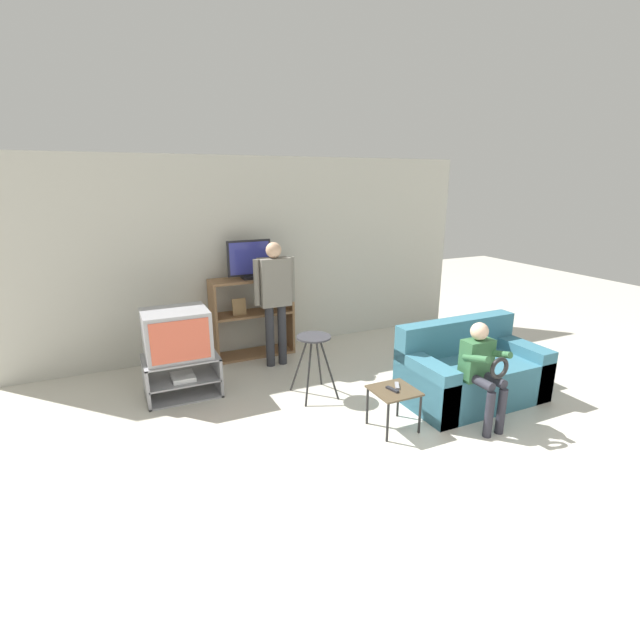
# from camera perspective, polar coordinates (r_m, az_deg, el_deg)

# --- Properties ---
(ground_plane) EXTENTS (18.00, 18.00, 0.00)m
(ground_plane) POSITION_cam_1_polar(r_m,az_deg,el_deg) (3.55, 15.28, -24.27)
(ground_plane) COLOR beige
(wall_back) EXTENTS (6.40, 0.06, 2.60)m
(wall_back) POSITION_cam_1_polar(r_m,az_deg,el_deg) (6.40, -8.00, 7.71)
(wall_back) COLOR beige
(wall_back) RESTS_ON ground_plane
(tv_stand) EXTENTS (0.79, 0.56, 0.45)m
(tv_stand) POSITION_cam_1_polar(r_m,az_deg,el_deg) (5.39, -16.62, -6.61)
(tv_stand) COLOR #939399
(tv_stand) RESTS_ON ground_plane
(television_main) EXTENTS (0.68, 0.56, 0.52)m
(television_main) POSITION_cam_1_polar(r_m,az_deg,el_deg) (5.23, -17.27, -1.62)
(television_main) COLOR #9E9EA3
(television_main) RESTS_ON tv_stand
(media_shelf) EXTENTS (1.08, 0.38, 1.07)m
(media_shelf) POSITION_cam_1_polar(r_m,az_deg,el_deg) (6.28, -8.34, 0.45)
(media_shelf) COLOR #8E6642
(media_shelf) RESTS_ON ground_plane
(television_flat) EXTENTS (0.57, 0.20, 0.50)m
(television_flat) POSITION_cam_1_polar(r_m,az_deg,el_deg) (6.08, -8.70, 7.26)
(television_flat) COLOR black
(television_flat) RESTS_ON media_shelf
(folding_stool) EXTENTS (0.41, 0.45, 0.70)m
(folding_stool) POSITION_cam_1_polar(r_m,az_deg,el_deg) (5.02, -0.77, -3.35)
(folding_stool) COLOR black
(folding_stool) RESTS_ON ground_plane
(snack_table) EXTENTS (0.41, 0.41, 0.41)m
(snack_table) POSITION_cam_1_polar(r_m,az_deg,el_deg) (4.49, 9.08, -9.11)
(snack_table) COLOR brown
(snack_table) RESTS_ON ground_plane
(remote_control_black) EXTENTS (0.07, 0.15, 0.02)m
(remote_control_black) POSITION_cam_1_polar(r_m,az_deg,el_deg) (4.45, 8.89, -8.44)
(remote_control_black) COLOR #232328
(remote_control_black) RESTS_ON snack_table
(remote_control_white) EXTENTS (0.10, 0.14, 0.02)m
(remote_control_white) POSITION_cam_1_polar(r_m,az_deg,el_deg) (4.53, 9.46, -7.98)
(remote_control_white) COLOR gray
(remote_control_white) RESTS_ON snack_table
(couch) EXTENTS (1.50, 0.83, 0.83)m
(couch) POSITION_cam_1_polar(r_m,az_deg,el_deg) (5.31, 18.02, -6.24)
(couch) COLOR teal
(couch) RESTS_ON ground_plane
(person_standing_adult) EXTENTS (0.53, 0.20, 1.58)m
(person_standing_adult) POSITION_cam_1_polar(r_m,az_deg,el_deg) (5.79, -5.58, 3.37)
(person_standing_adult) COLOR #2D2D33
(person_standing_adult) RESTS_ON ground_plane
(person_seated_child) EXTENTS (0.33, 0.43, 1.02)m
(person_seated_child) POSITION_cam_1_polar(r_m,az_deg,el_deg) (4.66, 19.35, -5.42)
(person_seated_child) COLOR #2D2D38
(person_seated_child) RESTS_ON ground_plane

